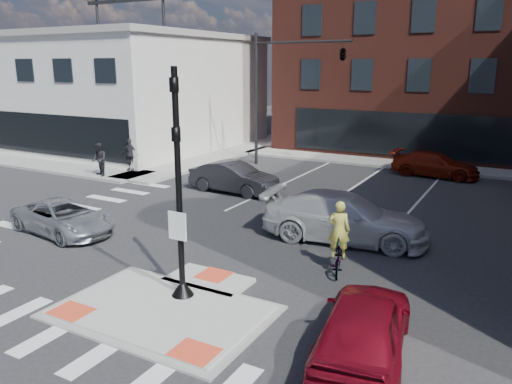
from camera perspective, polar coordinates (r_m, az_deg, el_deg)
The scene contains 17 objects.
ground at distance 13.62m, azimuth -9.37°, elevation -12.62°, with size 120.00×120.00×0.00m, color #28282B.
refuge_island at distance 13.42m, azimuth -10.08°, elevation -12.84°, with size 5.40×4.65×0.13m.
sidewalk_nw at distance 35.28m, azimuth -15.49°, elevation 3.93°, with size 23.50×20.50×0.15m.
sidewalk_n at distance 32.33m, azimuth 20.16°, elevation 2.66°, with size 26.00×3.00×0.15m, color gray.
building_nw at distance 41.81m, azimuth -16.55°, elevation 11.15°, with size 20.40×16.40×14.40m.
building_n at distance 41.70m, azimuth 23.43°, elevation 15.51°, with size 24.40×18.40×15.50m.
building_far_left at distance 62.53m, azimuth 18.70°, elevation 12.57°, with size 10.00×12.00×10.00m, color slate.
signal_pole at distance 13.03m, azimuth -8.72°, elevation -2.67°, with size 0.60×0.60×5.98m.
mast_arm_signal at distance 29.60m, azimuth 7.08°, elevation 14.38°, with size 6.10×2.24×8.00m.
silver_suv at distance 19.94m, azimuth -21.18°, elevation -2.71°, with size 2.04×4.42×1.23m, color #B9BDC1.
red_sedan at distance 11.15m, azimuth 12.20°, elevation -14.81°, with size 1.79×4.45×1.52m, color maroon.
white_pickup at distance 18.09m, azimuth 10.11°, elevation -2.86°, with size 2.38×5.86×1.70m, color silver.
bg_car_dark at distance 24.58m, azimuth -2.56°, elevation 1.68°, with size 1.58×4.54×1.50m, color #26252A.
bg_car_red at distance 29.85m, azimuth 19.78°, elevation 2.98°, with size 1.93×4.74×1.38m, color maroon.
cyclist at distance 15.35m, azimuth 9.37°, elevation -6.37°, with size 1.12×1.88×2.23m.
pedestrian_a at distance 28.79m, azimuth -17.49°, elevation 3.56°, with size 0.90×0.70×1.85m, color black.
pedestrian_b at distance 29.88m, azimuth -14.16°, elevation 4.18°, with size 1.10×0.46×1.87m, color #2D2933.
Camera 1 is at (7.70, -9.41, 6.13)m, focal length 35.00 mm.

